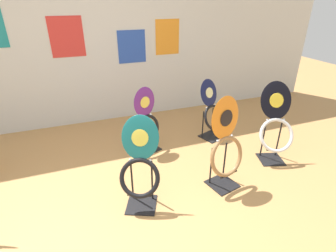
# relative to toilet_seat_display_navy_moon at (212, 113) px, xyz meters

# --- Properties ---
(ground_plane) EXTENTS (14.00, 14.00, 0.00)m
(ground_plane) POSITION_rel_toilet_seat_display_navy_moon_xyz_m (-1.41, -1.35, -0.37)
(ground_plane) COLOR #B7844C
(wall_back) EXTENTS (8.00, 0.07, 2.60)m
(wall_back) POSITION_rel_toilet_seat_display_navy_moon_xyz_m (-1.41, 1.15, 0.93)
(wall_back) COLOR silver
(wall_back) RESTS_ON ground_plane
(toilet_seat_display_navy_moon) EXTENTS (0.41, 0.39, 0.82)m
(toilet_seat_display_navy_moon) POSITION_rel_toilet_seat_display_navy_moon_xyz_m (0.00, 0.00, 0.00)
(toilet_seat_display_navy_moon) COLOR black
(toilet_seat_display_navy_moon) RESTS_ON ground_plane
(toilet_seat_display_teal_sax) EXTENTS (0.45, 0.43, 0.89)m
(toilet_seat_display_teal_sax) POSITION_rel_toilet_seat_display_navy_moon_xyz_m (-1.28, -0.98, 0.04)
(toilet_seat_display_teal_sax) COLOR black
(toilet_seat_display_teal_sax) RESTS_ON ground_plane
(toilet_seat_display_orange_sun) EXTENTS (0.45, 0.34, 0.99)m
(toilet_seat_display_orange_sun) POSITION_rel_toilet_seat_display_navy_moon_xyz_m (-0.40, -0.99, 0.11)
(toilet_seat_display_orange_sun) COLOR black
(toilet_seat_display_orange_sun) RESTS_ON ground_plane
(toilet_seat_display_jazz_black) EXTENTS (0.48, 0.48, 0.94)m
(toilet_seat_display_jazz_black) POSITION_rel_toilet_seat_display_navy_moon_xyz_m (0.42, -0.75, 0.09)
(toilet_seat_display_jazz_black) COLOR black
(toilet_seat_display_jazz_black) RESTS_ON ground_plane
(toilet_seat_display_purple_note) EXTENTS (0.38, 0.36, 0.85)m
(toilet_seat_display_purple_note) POSITION_rel_toilet_seat_display_navy_moon_xyz_m (-0.95, -0.02, 0.02)
(toilet_seat_display_purple_note) COLOR black
(toilet_seat_display_purple_note) RESTS_ON ground_plane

